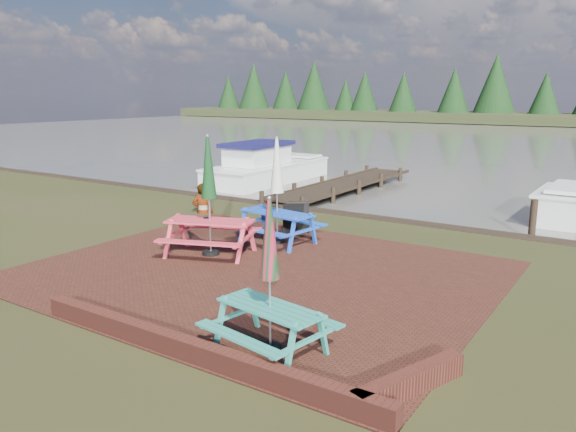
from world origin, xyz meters
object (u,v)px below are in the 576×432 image
Objects in this scene: picnic_table_blue at (277,207)px; jetty at (343,184)px; boat_jetty at (266,169)px; person at (202,184)px; chalkboard at (296,218)px; picnic_table_red at (210,215)px; picnic_table_teal at (270,299)px.

jetty is at bearing 114.86° from picnic_table_blue.
person is at bearing -70.81° from boat_jetty.
chalkboard is 9.90m from boat_jetty.
boat_jetty reaches higher than chalkboard.
person is (2.58, -6.93, 0.52)m from boat_jetty.
picnic_table_teal is at bearing -59.80° from picnic_table_red.
picnic_table_teal is 5.82m from picnic_table_blue.
person is at bearing 113.64° from picnic_table_red.
picnic_table_teal is at bearing -66.33° from jetty.
picnic_table_teal is 6.70m from chalkboard.
picnic_table_red is at bearing 111.62° from person.
picnic_table_blue reaches higher than person.
picnic_table_red is 3.16× the size of chalkboard.
chalkboard is at bearing -71.37° from jetty.
picnic_table_blue is at bearing -123.07° from chalkboard.
picnic_table_red is 1.04× the size of picnic_table_blue.
person is (-7.07, 6.48, 0.13)m from picnic_table_teal.
picnic_table_blue is 0.28× the size of jetty.
boat_jetty is at bearing 174.74° from jetty.
picnic_table_teal is 5.01m from picnic_table_red.
picnic_table_red is 0.29× the size of jetty.
chalkboard is at bearing 57.14° from picnic_table_red.
picnic_table_blue reaches higher than chalkboard.
person is (-3.78, 0.66, 0.46)m from chalkboard.
picnic_table_red reaches higher than boat_jetty.
boat_jetty is (-3.93, 0.36, 0.27)m from jetty.
picnic_table_blue is at bearing 48.00° from picnic_table_red.
picnic_table_blue is 10.72m from boat_jetty.
picnic_table_blue reaches higher than jetty.
picnic_table_teal is 0.83× the size of picnic_table_red.
picnic_table_teal is 0.24× the size of jetty.
picnic_table_blue reaches higher than picnic_table_teal.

